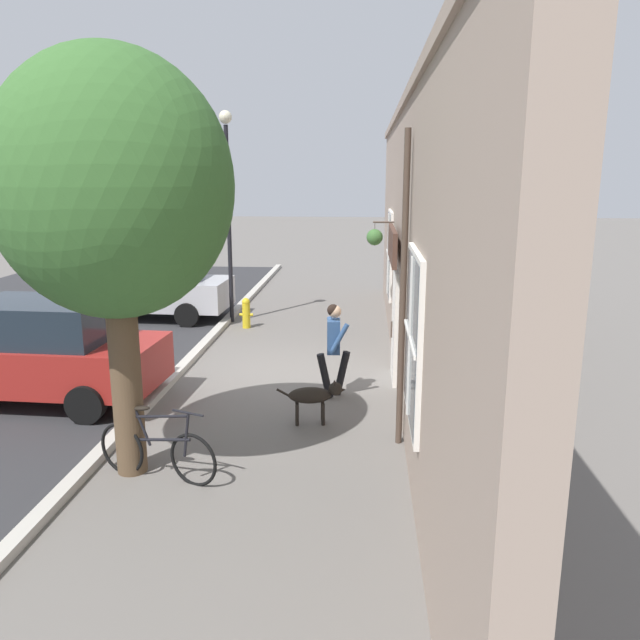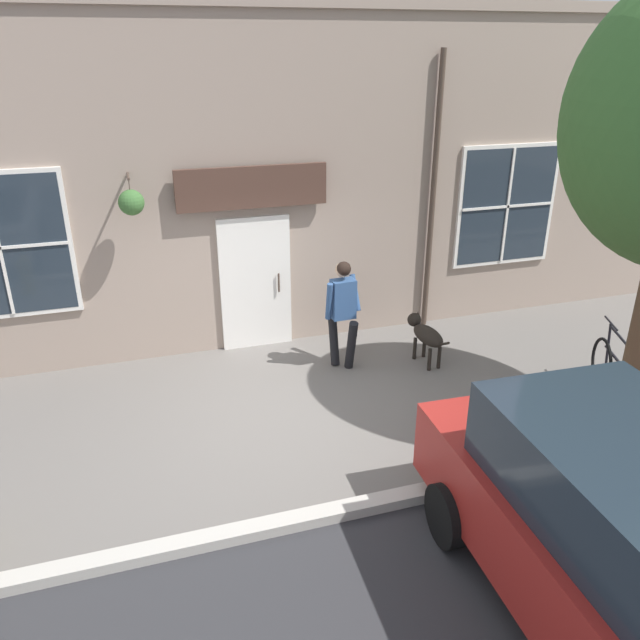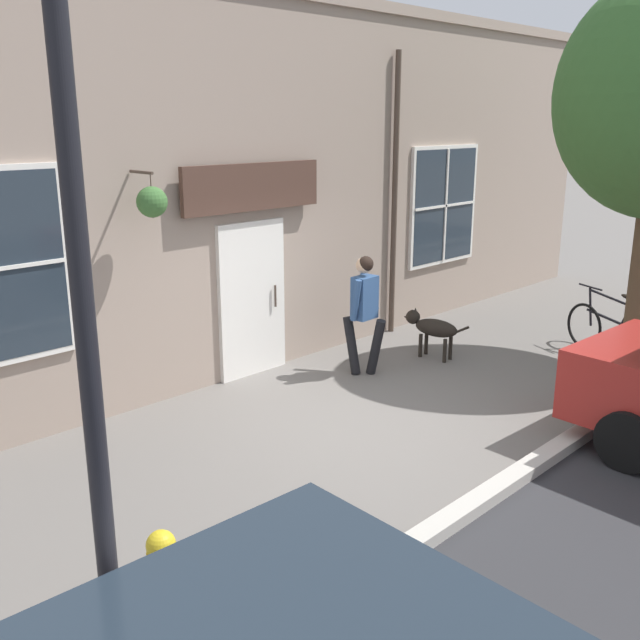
{
  "view_description": "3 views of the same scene",
  "coord_description": "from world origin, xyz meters",
  "views": [
    {
      "loc": [
        -1.6,
        11.53,
        3.81
      ],
      "look_at": [
        -0.68,
        -0.97,
        0.85
      ],
      "focal_mm": 35.0,
      "sensor_mm": 36.0,
      "label": 1
    },
    {
      "loc": [
        6.73,
        -1.6,
        4.41
      ],
      "look_at": [
        -0.07,
        0.54,
        1.27
      ],
      "focal_mm": 35.0,
      "sensor_mm": 36.0,
      "label": 2
    },
    {
      "loc": [
        5.04,
        -5.77,
        3.38
      ],
      "look_at": [
        0.07,
        -0.79,
        1.4
      ],
      "focal_mm": 40.0,
      "sensor_mm": 36.0,
      "label": 3
    }
  ],
  "objects": [
    {
      "name": "ground_plane",
      "position": [
        0.0,
        0.0,
        0.0
      ],
      "size": [
        90.0,
        90.0,
        0.0
      ],
      "primitive_type": "plane",
      "color": "#66605B"
    },
    {
      "name": "storefront_facade",
      "position": [
        -2.34,
        0.02,
        2.51
      ],
      "size": [
        0.95,
        18.0,
        5.03
      ],
      "color": "gray",
      "rests_on": "ground_plane"
    },
    {
      "name": "pedestrian_walking",
      "position": [
        -1.08,
        1.2,
        0.99
      ],
      "size": [
        0.58,
        0.55,
        1.65
      ],
      "color": "black",
      "rests_on": "ground_plane"
    },
    {
      "name": "dog_on_leash",
      "position": [
        -0.84,
        2.44,
        0.46
      ],
      "size": [
        1.08,
        0.36,
        0.69
      ],
      "color": "black",
      "rests_on": "ground_plane"
    },
    {
      "name": "street_tree_by_curb",
      "position": [
        1.43,
        4.18,
        3.59
      ],
      "size": [
        2.9,
        2.61,
        5.27
      ],
      "color": "brown",
      "rests_on": "ground_plane"
    },
    {
      "name": "leaning_bicycle",
      "position": [
        1.0,
        4.39,
        0.38
      ],
      "size": [
        1.68,
        0.55,
        1.0
      ],
      "color": "black",
      "rests_on": "ground_plane"
    },
    {
      "name": "parked_car_nearest_curb",
      "position": [
        4.13,
        -4.51,
        0.88
      ],
      "size": [
        4.37,
        2.08,
        1.75
      ],
      "color": "#B7B7BC",
      "rests_on": "ground_plane"
    },
    {
      "name": "parked_car_mid_block",
      "position": [
        3.94,
        1.78,
        0.88
      ],
      "size": [
        4.37,
        2.08,
        1.75
      ],
      "color": "maroon",
      "rests_on": "ground_plane"
    },
    {
      "name": "street_lamp",
      "position": [
        1.88,
        -4.22,
        3.43
      ],
      "size": [
        0.32,
        0.32,
        5.31
      ],
      "color": "black",
      "rests_on": "ground_plane"
    },
    {
      "name": "fire_hydrant",
      "position": [
        1.38,
        -3.59,
        0.4
      ],
      "size": [
        0.34,
        0.2,
        0.77
      ],
      "color": "gold",
      "rests_on": "ground_plane"
    }
  ]
}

